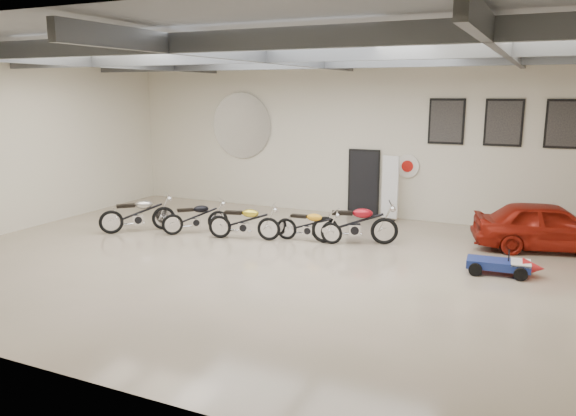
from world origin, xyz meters
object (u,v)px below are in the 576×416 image
at_px(motorcycle_yellow, 309,224).
at_px(banner_stand, 390,190).
at_px(motorcycle_silver, 137,213).
at_px(vintage_car, 549,226).
at_px(motorcycle_gold, 244,221).
at_px(motorcycle_red, 355,222).
at_px(go_kart, 505,262).
at_px(motorcycle_black, 195,217).

bearing_deg(motorcycle_yellow, banner_stand, 65.06).
relative_size(motorcycle_silver, vintage_car, 0.57).
bearing_deg(motorcycle_yellow, motorcycle_gold, -166.44).
xyz_separation_m(motorcycle_yellow, motorcycle_red, (1.18, 0.33, 0.10)).
bearing_deg(motorcycle_gold, go_kart, -15.89).
relative_size(motorcycle_black, motorcycle_red, 0.83).
distance_m(motorcycle_gold, vintage_car, 7.89).
bearing_deg(motorcycle_silver, motorcycle_black, -25.98).
xyz_separation_m(motorcycle_black, motorcycle_gold, (1.60, -0.02, 0.03)).
height_order(motorcycle_black, vintage_car, vintage_car).
relative_size(motorcycle_black, vintage_car, 0.51).
bearing_deg(motorcycle_red, go_kart, -35.47).
relative_size(motorcycle_gold, go_kart, 1.21).
bearing_deg(motorcycle_black, motorcycle_yellow, -36.21).
xyz_separation_m(motorcycle_silver, motorcycle_gold, (3.20, 0.54, -0.03)).
bearing_deg(motorcycle_gold, vintage_car, 3.29).
height_order(motorcycle_gold, vintage_car, vintage_car).
bearing_deg(motorcycle_red, motorcycle_silver, 172.91).
relative_size(banner_stand, motorcycle_black, 1.07).
bearing_deg(motorcycle_gold, motorcycle_yellow, 2.81).
distance_m(motorcycle_black, go_kart, 8.32).
xyz_separation_m(motorcycle_silver, go_kart, (9.91, 0.31, -0.25)).
xyz_separation_m(banner_stand, motorcycle_black, (-4.62, -3.81, -0.51)).
xyz_separation_m(motorcycle_silver, vintage_car, (10.74, 2.87, 0.08)).
xyz_separation_m(motorcycle_black, go_kart, (8.31, -0.25, -0.19)).
bearing_deg(motorcycle_red, vintage_car, -2.07).
bearing_deg(motorcycle_silver, banner_stand, -10.21).
bearing_deg(motorcycle_black, motorcycle_gold, -45.36).
bearing_deg(banner_stand, motorcycle_silver, -131.62).
height_order(motorcycle_gold, motorcycle_red, motorcycle_red).
bearing_deg(motorcycle_silver, motorcycle_yellow, -33.18).
xyz_separation_m(go_kart, vintage_car, (0.83, 2.57, 0.33)).
bearing_deg(vintage_car, go_kart, 147.42).
distance_m(banner_stand, motorcycle_silver, 7.62).
relative_size(motorcycle_silver, go_kart, 1.28).
bearing_deg(banner_stand, vintage_car, -5.08).
relative_size(motorcycle_black, motorcycle_yellow, 1.01).
relative_size(motorcycle_black, motorcycle_gold, 0.94).
height_order(motorcycle_yellow, go_kart, motorcycle_yellow).
xyz_separation_m(motorcycle_red, go_kart, (3.83, -1.07, -0.28)).
height_order(motorcycle_black, motorcycle_yellow, motorcycle_black).
xyz_separation_m(banner_stand, go_kart, (3.69, -4.07, -0.70)).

